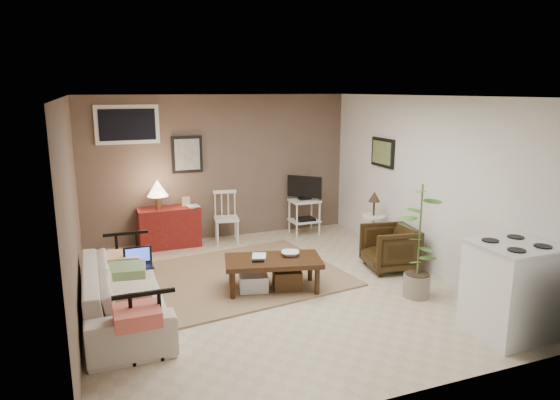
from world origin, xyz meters
name	(u,v)px	position (x,y,z in m)	size (l,w,h in m)	color
floor	(272,289)	(0.00, 0.00, 0.00)	(5.00, 5.00, 0.00)	#C1B293
art_back	(187,154)	(-0.55, 2.48, 1.45)	(0.50, 0.03, 0.60)	black
art_right	(383,153)	(2.23, 1.05, 1.52)	(0.03, 0.60, 0.45)	black
window	(127,125)	(-1.45, 2.48, 1.95)	(0.96, 0.03, 0.60)	silver
rug	(236,276)	(-0.31, 0.56, 0.01)	(2.75, 2.20, 0.03)	#8F7153
coffee_table	(272,272)	(-0.01, -0.05, 0.25)	(1.30, 0.88, 0.45)	#331C0E
sofa	(123,284)	(-1.80, -0.20, 0.41)	(2.10, 0.61, 0.82)	beige
sofa_pillows	(129,283)	(-1.75, -0.44, 0.50)	(0.40, 2.00, 0.14)	beige
sofa_end_rails	(135,287)	(-1.68, -0.20, 0.35)	(0.57, 2.10, 0.71)	black
laptop	(138,261)	(-1.60, 0.16, 0.53)	(0.32, 0.24, 0.22)	black
red_console	(168,224)	(-0.94, 2.26, 0.38)	(0.96, 0.43, 1.11)	maroon
spindle_chair	(226,219)	(-0.01, 2.16, 0.40)	(0.44, 0.44, 0.85)	silver
tv_stand	(305,204)	(1.38, 2.10, 0.55)	(0.49, 0.46, 1.03)	silver
side_table	(374,215)	(1.99, 0.86, 0.59)	(0.36, 0.36, 0.96)	silver
armchair	(390,246)	(1.79, 0.09, 0.34)	(0.66, 0.62, 0.68)	black
potted_plant	(420,237)	(1.57, -0.85, 0.76)	(0.36, 0.36, 1.42)	gray
stove	(511,290)	(1.86, -1.99, 0.49)	(0.76, 0.70, 0.99)	white
bowl	(290,247)	(0.24, -0.02, 0.54)	(0.23, 0.06, 0.23)	#331C0E
book_table	(252,248)	(-0.23, 0.11, 0.54)	(0.17, 0.02, 0.23)	#331C0E
book_console	(188,200)	(-0.63, 2.18, 0.76)	(0.17, 0.02, 0.23)	#331C0E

